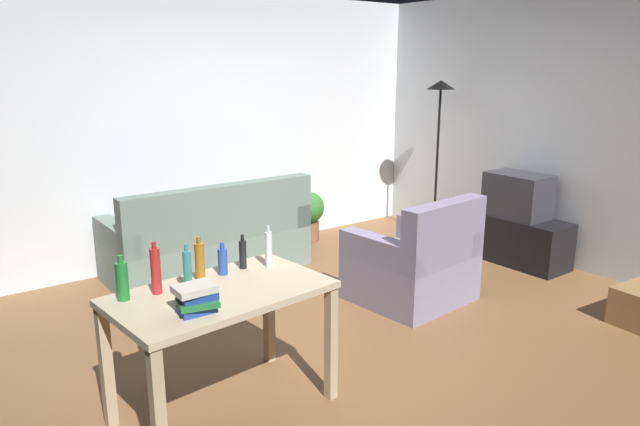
# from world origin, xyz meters

# --- Properties ---
(ground_plane) EXTENTS (5.20, 4.40, 0.02)m
(ground_plane) POSITION_xyz_m (0.00, 0.00, -0.01)
(ground_plane) COLOR brown
(wall_rear) EXTENTS (5.20, 0.10, 2.70)m
(wall_rear) POSITION_xyz_m (0.00, 2.20, 1.35)
(wall_rear) COLOR silver
(wall_rear) RESTS_ON ground_plane
(wall_right) EXTENTS (0.10, 4.40, 2.70)m
(wall_right) POSITION_xyz_m (2.60, 0.00, 1.35)
(wall_right) COLOR silver
(wall_right) RESTS_ON ground_plane
(couch) EXTENTS (1.89, 0.84, 0.92)m
(couch) POSITION_xyz_m (-0.41, 1.59, 0.31)
(couch) COLOR slate
(couch) RESTS_ON ground_plane
(tv_stand) EXTENTS (0.44, 1.10, 0.48)m
(tv_stand) POSITION_xyz_m (2.25, 0.04, 0.24)
(tv_stand) COLOR black
(tv_stand) RESTS_ON ground_plane
(tv) EXTENTS (0.41, 0.60, 0.44)m
(tv) POSITION_xyz_m (2.25, 0.04, 0.70)
(tv) COLOR #2D2D33
(tv) RESTS_ON tv_stand
(torchiere_lamp) EXTENTS (0.32, 0.32, 1.81)m
(torchiere_lamp) POSITION_xyz_m (2.25, 1.13, 1.41)
(torchiere_lamp) COLOR black
(torchiere_lamp) RESTS_ON ground_plane
(desk) EXTENTS (1.26, 0.80, 0.76)m
(desk) POSITION_xyz_m (-1.41, -0.58, 0.65)
(desk) COLOR #C6B28E
(desk) RESTS_ON ground_plane
(potted_plant) EXTENTS (0.36, 0.36, 0.57)m
(potted_plant) POSITION_xyz_m (0.98, 1.90, 0.33)
(potted_plant) COLOR brown
(potted_plant) RESTS_ON ground_plane
(armchair) EXTENTS (0.97, 0.91, 0.92)m
(armchair) POSITION_xyz_m (0.68, -0.08, 0.32)
(armchair) COLOR gray
(armchair) RESTS_ON ground_plane
(bottle_green) EXTENTS (0.07, 0.07, 0.25)m
(bottle_green) POSITION_xyz_m (-1.89, -0.40, 0.87)
(bottle_green) COLOR #1E722D
(bottle_green) RESTS_ON desk
(bottle_red) EXTENTS (0.06, 0.06, 0.30)m
(bottle_red) POSITION_xyz_m (-1.71, -0.42, 0.89)
(bottle_red) COLOR #AD2323
(bottle_red) RESTS_ON desk
(bottle_tall) EXTENTS (0.05, 0.05, 0.27)m
(bottle_tall) POSITION_xyz_m (-1.56, -0.49, 0.88)
(bottle_tall) COLOR teal
(bottle_tall) RESTS_ON desk
(bottle_amber) EXTENTS (0.06, 0.06, 0.27)m
(bottle_amber) POSITION_xyz_m (-1.43, -0.38, 0.88)
(bottle_amber) COLOR #9E6019
(bottle_amber) RESTS_ON desk
(bottle_blue) EXTENTS (0.06, 0.06, 0.20)m
(bottle_blue) POSITION_xyz_m (-1.28, -0.37, 0.84)
(bottle_blue) COLOR #2347A3
(bottle_blue) RESTS_ON desk
(bottle_dark) EXTENTS (0.05, 0.05, 0.22)m
(bottle_dark) POSITION_xyz_m (-1.13, -0.34, 0.85)
(bottle_dark) COLOR black
(bottle_dark) RESTS_ON desk
(bottle_clear) EXTENTS (0.04, 0.04, 0.26)m
(bottle_clear) POSITION_xyz_m (-0.98, -0.42, 0.88)
(bottle_clear) COLOR silver
(bottle_clear) RESTS_ON desk
(book_stack) EXTENTS (0.23, 0.21, 0.14)m
(book_stack) POSITION_xyz_m (-1.64, -0.78, 0.83)
(book_stack) COLOR navy
(book_stack) RESTS_ON desk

